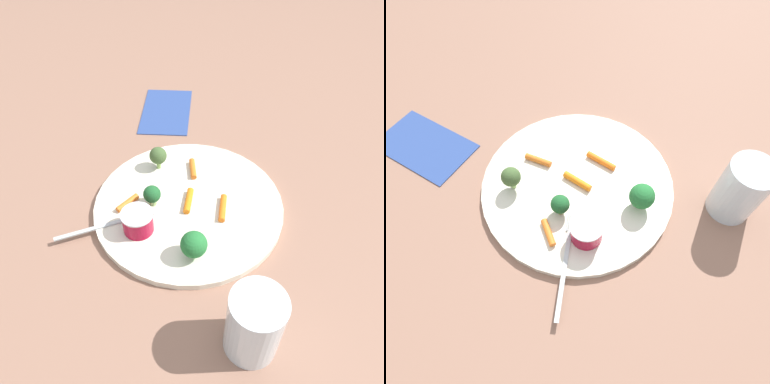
# 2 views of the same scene
# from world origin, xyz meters

# --- Properties ---
(ground_plane) EXTENTS (2.40, 2.40, 0.00)m
(ground_plane) POSITION_xyz_m (0.00, 0.00, 0.00)
(ground_plane) COLOR #8E6552
(plate) EXTENTS (0.32, 0.32, 0.01)m
(plate) POSITION_xyz_m (0.00, 0.00, 0.01)
(plate) COLOR silver
(plate) RESTS_ON ground_plane
(sauce_cup) EXTENTS (0.05, 0.05, 0.04)m
(sauce_cup) POSITION_xyz_m (0.06, -0.07, 0.03)
(sauce_cup) COLOR maroon
(sauce_cup) RESTS_ON plate
(broccoli_floret_0) EXTENTS (0.03, 0.03, 0.04)m
(broccoli_floret_0) POSITION_xyz_m (-0.08, -0.06, 0.04)
(broccoli_floret_0) COLOR #98C466
(broccoli_floret_0) RESTS_ON plate
(broccoli_floret_1) EXTENTS (0.03, 0.03, 0.04)m
(broccoli_floret_1) POSITION_xyz_m (0.01, -0.06, 0.03)
(broccoli_floret_1) COLOR #96BC73
(broccoli_floret_1) RESTS_ON plate
(broccoli_floret_2) EXTENTS (0.04, 0.04, 0.05)m
(broccoli_floret_2) POSITION_xyz_m (0.11, 0.02, 0.04)
(broccoli_floret_2) COLOR #93B768
(broccoli_floret_2) RESTS_ON plate
(carrot_stick_0) EXTENTS (0.05, 0.01, 0.01)m
(carrot_stick_0) POSITION_xyz_m (0.01, 0.06, 0.02)
(carrot_stick_0) COLOR orange
(carrot_stick_0) RESTS_ON plate
(carrot_stick_1) EXTENTS (0.05, 0.02, 0.01)m
(carrot_stick_1) POSITION_xyz_m (-0.08, -0.00, 0.02)
(carrot_stick_1) COLOR orange
(carrot_stick_1) RESTS_ON plate
(carrot_stick_2) EXTENTS (0.04, 0.03, 0.01)m
(carrot_stick_2) POSITION_xyz_m (0.01, -0.10, 0.02)
(carrot_stick_2) COLOR orange
(carrot_stick_2) RESTS_ON plate
(carrot_stick_3) EXTENTS (0.05, 0.01, 0.01)m
(carrot_stick_3) POSITION_xyz_m (-0.00, -0.00, 0.02)
(carrot_stick_3) COLOR orange
(carrot_stick_3) RESTS_ON plate
(fork) EXTENTS (0.08, 0.15, 0.00)m
(fork) POSITION_xyz_m (0.06, -0.12, 0.01)
(fork) COLOR #B2BCBE
(fork) RESTS_ON plate
(drinking_glass) EXTENTS (0.07, 0.07, 0.10)m
(drinking_glass) POSITION_xyz_m (0.23, 0.10, 0.05)
(drinking_glass) COLOR silver
(drinking_glass) RESTS_ON ground_plane
(napkin) EXTENTS (0.18, 0.11, 0.00)m
(napkin) POSITION_xyz_m (-0.28, -0.08, 0.00)
(napkin) COLOR #2C4586
(napkin) RESTS_ON ground_plane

